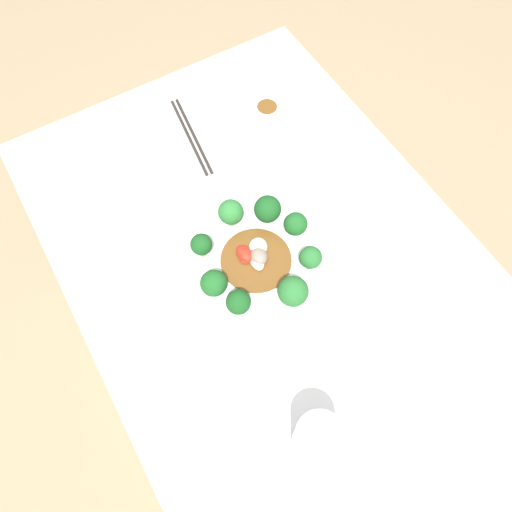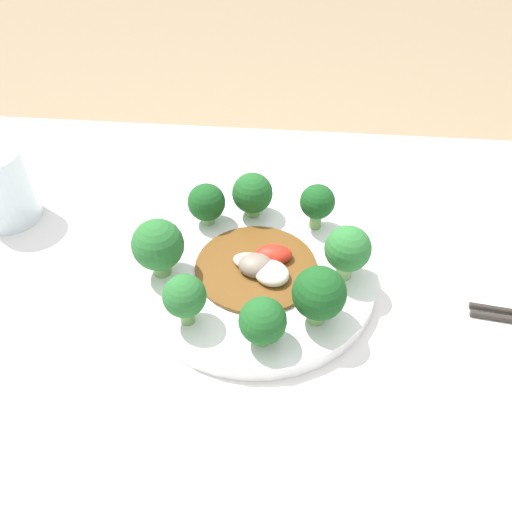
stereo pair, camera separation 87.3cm
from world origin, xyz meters
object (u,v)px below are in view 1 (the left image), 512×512
(broccoli_south, at_px, (214,283))
(sauce_dish, at_px, (267,109))
(broccoli_west, at_px, (231,212))
(plate, at_px, (256,263))
(broccoli_east, at_px, (293,292))
(chopsticks, at_px, (191,136))
(broccoli_north, at_px, (296,224))
(drinking_glass, at_px, (317,439))
(broccoli_southwest, at_px, (201,245))
(broccoli_northeast, at_px, (311,258))
(broccoli_northwest, at_px, (268,209))
(broccoli_southeast, at_px, (238,302))
(stirfry_center, at_px, (255,256))

(broccoli_south, height_order, sauce_dish, broccoli_south)
(broccoli_west, bearing_deg, plate, -0.86)
(broccoli_east, relative_size, chopsticks, 0.30)
(sauce_dish, bearing_deg, plate, -34.51)
(broccoli_north, bearing_deg, drinking_glass, -27.89)
(broccoli_east, bearing_deg, broccoli_southwest, -150.52)
(broccoli_northeast, relative_size, sauce_dish, 0.95)
(chopsticks, bearing_deg, broccoli_northeast, 5.87)
(broccoli_south, xyz_separation_m, chopsticks, (-0.36, 0.14, -0.05))
(broccoli_east, distance_m, chopsticks, 0.46)
(broccoli_northwest, height_order, drinking_glass, drinking_glass)
(broccoli_southeast, bearing_deg, broccoli_northeast, 91.98)
(broccoli_northeast, distance_m, broccoli_west, 0.18)
(broccoli_northeast, relative_size, chopsticks, 0.26)
(broccoli_east, distance_m, broccoli_northwest, 0.18)
(drinking_glass, bearing_deg, broccoli_southeast, 178.24)
(broccoli_southeast, bearing_deg, plate, 131.21)
(broccoli_northeast, height_order, stirfry_center, broccoli_northeast)
(broccoli_north, height_order, broccoli_northwest, broccoli_northwest)
(plate, bearing_deg, broccoli_southwest, -129.15)
(broccoli_south, distance_m, sauce_dish, 0.47)
(broccoli_south, bearing_deg, broccoli_north, 98.50)
(broccoli_north, bearing_deg, broccoli_northwest, -148.41)
(plate, xyz_separation_m, chopsticks, (-0.35, 0.04, -0.01))
(stirfry_center, bearing_deg, sauce_dish, 145.17)
(plate, height_order, broccoli_southwest, broccoli_southwest)
(broccoli_northeast, xyz_separation_m, sauce_dish, (-0.39, 0.14, -0.05))
(broccoli_east, xyz_separation_m, broccoli_northeast, (-0.04, 0.07, -0.00))
(plate, xyz_separation_m, drinking_glass, (0.33, -0.09, 0.04))
(broccoli_southwest, height_order, broccoli_northwest, broccoli_northwest)
(broccoli_southeast, height_order, sauce_dish, broccoli_southeast)
(broccoli_northwest, bearing_deg, broccoli_east, -16.76)
(plate, relative_size, drinking_glass, 2.83)
(broccoli_northwest, distance_m, sauce_dish, 0.31)
(broccoli_southeast, distance_m, drinking_glass, 0.27)
(broccoli_east, bearing_deg, broccoli_west, -176.12)
(broccoli_east, relative_size, drinking_glass, 0.73)
(broccoli_southwest, distance_m, broccoli_south, 0.08)
(broccoli_northwest, height_order, chopsticks, broccoli_northwest)
(broccoli_southeast, relative_size, chopsticks, 0.23)
(sauce_dish, bearing_deg, broccoli_northwest, -31.37)
(broccoli_east, relative_size, broccoli_northeast, 1.18)
(broccoli_southwest, xyz_separation_m, broccoli_west, (-0.03, 0.08, 0.00))
(broccoli_north, relative_size, broccoli_south, 0.92)
(broccoli_south, relative_size, broccoli_southeast, 1.09)
(broccoli_southwest, relative_size, broccoli_north, 1.11)
(plate, bearing_deg, stirfry_center, 166.40)
(broccoli_east, distance_m, sauce_dish, 0.48)
(plate, height_order, broccoli_southeast, broccoli_southeast)
(broccoli_southwest, bearing_deg, stirfry_center, 53.99)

